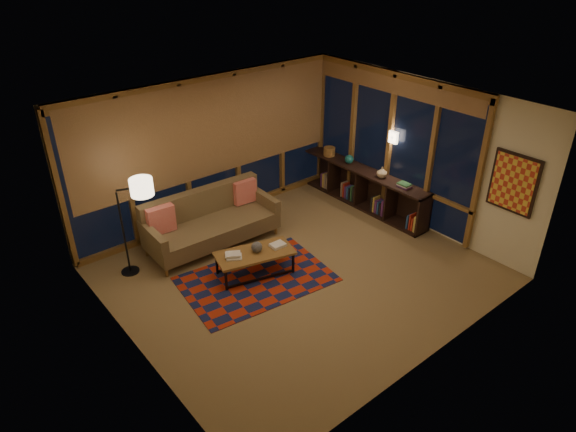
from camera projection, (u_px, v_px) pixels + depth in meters
floor at (299, 272)px, 8.26m from camera, size 5.50×5.00×0.01m
ceiling at (301, 109)px, 6.95m from camera, size 5.50×5.00×0.01m
walls at (300, 198)px, 7.61m from camera, size 5.51×5.01×2.70m
window_wall_back at (212, 151)px, 9.25m from camera, size 5.30×0.16×2.60m
window_wall_right at (388, 145)px, 9.50m from camera, size 0.16×3.70×2.60m
wall_art at (513, 183)px, 7.82m from camera, size 0.06×0.74×0.94m
wall_sconce at (393, 137)px, 9.27m from camera, size 0.12×0.18×0.22m
sofa at (212, 221)px, 8.78m from camera, size 2.29×0.99×0.92m
pillow_left at (161, 220)px, 8.36m from camera, size 0.47×0.18×0.46m
pillow_right at (245, 193)px, 9.27m from camera, size 0.44×0.17×0.43m
area_rug at (256, 279)px, 8.10m from camera, size 2.44×1.78×0.01m
coffee_table at (255, 263)px, 8.14m from camera, size 1.32×0.86×0.41m
book_stack_a at (233, 255)px, 7.90m from camera, size 0.33×0.31×0.08m
book_stack_b at (277, 245)px, 8.19m from camera, size 0.22×0.18×0.04m
ceramic_pot at (257, 247)px, 8.01m from camera, size 0.20×0.20×0.18m
floor_lamp at (123, 229)px, 7.89m from camera, size 0.62×0.51×1.60m
bookshelf at (362, 187)px, 10.14m from camera, size 0.40×3.06×0.77m
basket at (329, 152)px, 10.53m from camera, size 0.28×0.28×0.18m
teal_bowl at (349, 159)px, 10.17m from camera, size 0.20×0.20×0.18m
vase at (382, 172)px, 9.58m from camera, size 0.25×0.25×0.21m
shelf_book_stack at (404, 185)px, 9.25m from camera, size 0.20×0.26×0.07m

